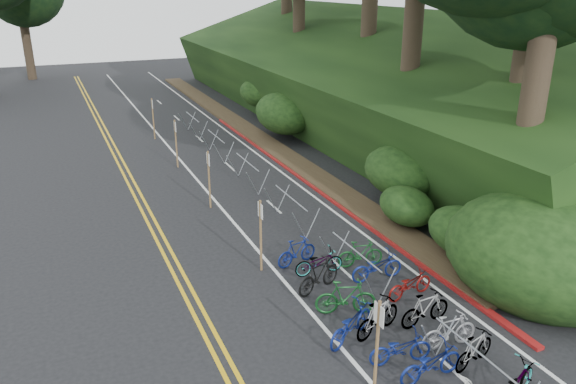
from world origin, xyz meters
name	(u,v)px	position (x,y,z in m)	size (l,w,h in m)	color
ground	(310,362)	(0.00, 0.00, 0.00)	(120.00, 120.00, 0.00)	black
road_markings	(218,215)	(0.63, 10.10, 0.00)	(7.47, 80.00, 0.01)	gold
red_curb	(309,183)	(5.70, 12.00, 0.05)	(0.25, 28.00, 0.10)	maroon
embankment	(366,93)	(12.96, 19.04, 2.57)	(14.30, 48.14, 9.11)	black
bike_rack_front	(475,361)	(3.06, -2.41, 0.80)	(1.10, 2.92, 1.09)	gray
bike_racks_rest	(247,168)	(3.00, 13.00, 0.85)	(1.14, 23.00, 1.17)	gray
signpost_near	(377,341)	(0.92, -1.54, 1.39)	(0.08, 0.40, 2.43)	brown
signposts_rest	(191,156)	(0.60, 14.00, 1.43)	(0.08, 18.40, 2.50)	brown
bike_front	(351,324)	(1.40, 0.44, 0.50)	(1.89, 0.66, 0.99)	navy
bike_valet	(390,308)	(2.80, 0.71, 0.48)	(3.33, 9.72, 1.07)	beige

